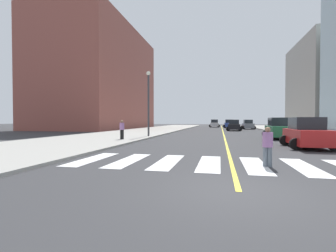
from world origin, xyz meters
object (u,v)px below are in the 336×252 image
object	(u,v)px
car_black_third	(234,126)
car_white_sixth	(215,124)
pedestrian_walking_west	(122,129)
car_blue_fifth	(229,124)
car_green_second	(280,129)
car_red_nearest	(307,134)
pedestrian_crossing	(268,145)
car_gray_fourth	(248,125)
street_lamp	(148,98)

from	to	relation	value
car_black_third	car_white_sixth	bearing A→B (deg)	-77.03
car_white_sixth	pedestrian_walking_west	world-z (taller)	car_white_sixth
car_blue_fifth	car_green_second	bearing A→B (deg)	94.20
car_black_third	car_red_nearest	bearing A→B (deg)	99.61
car_red_nearest	car_white_sixth	size ratio (longest dim) A/B	1.00
pedestrian_crossing	car_white_sixth	bearing A→B (deg)	101.60
car_red_nearest	car_white_sixth	xyz separation A→B (m)	(-6.98, 47.81, 0.00)
car_black_third	car_gray_fourth	distance (m)	9.12
car_white_sixth	pedestrian_crossing	size ratio (longest dim) A/B	2.90
car_blue_fifth	car_red_nearest	bearing A→B (deg)	92.89
car_black_third	pedestrian_crossing	xyz separation A→B (m)	(-0.59, -34.03, -0.04)
car_black_third	street_lamp	size ratio (longest dim) A/B	0.64
car_green_second	car_blue_fifth	xyz separation A→B (m)	(-3.60, 35.02, -0.04)
car_gray_fourth	car_blue_fifth	size ratio (longest dim) A/B	0.96
car_red_nearest	car_blue_fifth	bearing A→B (deg)	-84.28
car_green_second	car_blue_fifth	distance (m)	35.20
car_white_sixth	pedestrian_crossing	bearing A→B (deg)	-86.52
car_white_sixth	pedestrian_crossing	world-z (taller)	car_white_sixth
car_green_second	car_black_third	xyz separation A→B (m)	(-3.32, 18.42, -0.07)
car_blue_fifth	street_lamp	distance (m)	37.18
pedestrian_walking_west	street_lamp	size ratio (longest dim) A/B	0.24
car_red_nearest	pedestrian_crossing	world-z (taller)	car_red_nearest
pedestrian_crossing	street_lamp	size ratio (longest dim) A/B	0.23
car_red_nearest	car_blue_fifth	world-z (taller)	car_red_nearest
car_white_sixth	pedestrian_walking_west	size ratio (longest dim) A/B	2.71
pedestrian_crossing	street_lamp	distance (m)	17.84
car_green_second	car_white_sixth	bearing A→B (deg)	-78.19
car_red_nearest	pedestrian_walking_west	xyz separation A→B (m)	(-14.03, 2.60, 0.13)
car_green_second	car_gray_fourth	distance (m)	26.94
car_blue_fifth	car_white_sixth	size ratio (longest dim) A/B	1.00
car_green_second	pedestrian_walking_west	distance (m)	15.23
car_white_sixth	car_blue_fifth	bearing A→B (deg)	-52.50
pedestrian_walking_west	car_green_second	bearing A→B (deg)	39.57
car_black_third	car_blue_fifth	world-z (taller)	car_blue_fifth
car_gray_fourth	pedestrian_walking_west	world-z (taller)	car_gray_fourth
car_green_second	pedestrian_walking_west	world-z (taller)	car_green_second
pedestrian_walking_west	car_gray_fourth	bearing A→B (deg)	84.66
car_red_nearest	car_gray_fourth	size ratio (longest dim) A/B	1.04
car_blue_fifth	pedestrian_walking_west	world-z (taller)	car_blue_fifth
car_blue_fifth	pedestrian_walking_west	size ratio (longest dim) A/B	2.72
car_green_second	street_lamp	size ratio (longest dim) A/B	0.69
car_green_second	street_lamp	distance (m)	13.60
car_black_third	car_blue_fifth	size ratio (longest dim) A/B	0.97
car_gray_fourth	pedestrian_crossing	distance (m)	42.73
car_red_nearest	car_white_sixth	distance (m)	48.31
car_black_third	street_lamp	world-z (taller)	street_lamp
car_gray_fourth	pedestrian_walking_west	size ratio (longest dim) A/B	2.61
car_white_sixth	pedestrian_crossing	xyz separation A→B (m)	(3.21, -55.25, -0.09)
car_blue_fifth	pedestrian_crossing	size ratio (longest dim) A/B	2.91
car_green_second	car_white_sixth	world-z (taller)	car_green_second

